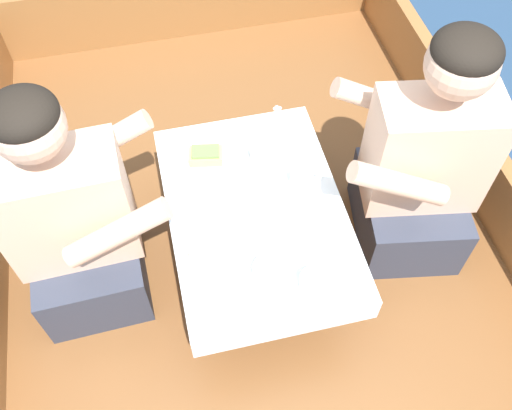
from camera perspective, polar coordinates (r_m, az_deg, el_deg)
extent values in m
plane|color=navy|center=(2.42, 0.48, -10.56)|extent=(60.00, 60.00, 0.00)
cube|color=brown|center=(2.30, 0.50, -9.14)|extent=(1.99, 3.11, 0.27)
cube|color=#936033|center=(2.37, 23.84, -0.61)|extent=(0.06, 3.11, 0.29)
cube|color=#936033|center=(3.08, -6.44, 19.32)|extent=(1.87, 0.06, 0.33)
cylinder|color=#B2B2B7|center=(2.08, 0.00, -3.34)|extent=(0.07, 0.07, 0.33)
cube|color=brown|center=(1.93, 0.00, -0.57)|extent=(0.56, 0.82, 0.02)
cube|color=white|center=(1.92, 0.00, -0.38)|extent=(0.59, 0.85, 0.00)
cube|color=white|center=(1.77, 3.20, -12.40)|extent=(0.59, 0.00, 0.10)
cube|color=white|center=(2.23, -2.50, 7.59)|extent=(0.59, 0.00, 0.10)
cube|color=#333847|center=(2.15, -16.15, -5.50)|extent=(0.37, 0.45, 0.26)
cube|color=beige|center=(1.88, -18.52, -0.22)|extent=(0.41, 0.23, 0.43)
sphere|color=beige|center=(1.61, -21.92, 7.31)|extent=(0.20, 0.20, 0.20)
ellipsoid|color=black|center=(1.58, -22.43, 8.42)|extent=(0.19, 0.19, 0.11)
cylinder|color=beige|center=(1.93, -14.95, 6.04)|extent=(0.34, 0.08, 0.21)
cylinder|color=beige|center=(1.70, -13.69, -2.72)|extent=(0.34, 0.08, 0.21)
cube|color=#333847|center=(2.27, 14.83, -0.56)|extent=(0.43, 0.49, 0.26)
cube|color=beige|center=(2.00, 16.92, 5.17)|extent=(0.43, 0.28, 0.44)
sphere|color=beige|center=(1.75, 19.92, 13.15)|extent=(0.21, 0.21, 0.21)
ellipsoid|color=black|center=(1.72, 20.37, 14.33)|extent=(0.20, 0.20, 0.12)
cylinder|color=beige|center=(1.80, 14.11, 2.07)|extent=(0.34, 0.13, 0.21)
cylinder|color=beige|center=(2.03, 12.05, 10.16)|extent=(0.34, 0.13, 0.21)
cylinder|color=white|center=(2.05, -4.97, 4.49)|extent=(0.20, 0.20, 0.01)
cylinder|color=white|center=(1.92, -0.61, -0.32)|extent=(0.21, 0.21, 0.01)
cube|color=tan|center=(2.03, -5.02, 4.91)|extent=(0.13, 0.09, 0.04)
cube|color=#669347|center=(2.02, -5.07, 5.35)|extent=(0.11, 0.08, 0.01)
cylinder|color=white|center=(1.77, 1.46, -6.63)|extent=(0.11, 0.11, 0.04)
cylinder|color=beige|center=(1.76, 1.46, -6.48)|extent=(0.09, 0.09, 0.02)
cylinder|color=white|center=(1.75, -3.61, -8.23)|extent=(0.13, 0.13, 0.04)
cylinder|color=beige|center=(1.74, -3.62, -8.08)|extent=(0.11, 0.11, 0.02)
cylinder|color=white|center=(2.04, 1.30, 5.13)|extent=(0.14, 0.14, 0.04)
cylinder|color=beige|center=(2.04, 1.31, 5.31)|extent=(0.11, 0.11, 0.02)
cylinder|color=white|center=(1.96, 4.59, 2.65)|extent=(0.08, 0.08, 0.06)
torus|color=white|center=(1.97, 5.94, 2.96)|extent=(0.04, 0.01, 0.04)
cylinder|color=#3D2314|center=(1.95, 4.63, 3.00)|extent=(0.06, 0.06, 0.01)
cylinder|color=white|center=(1.75, 5.68, -7.68)|extent=(0.08, 0.08, 0.06)
torus|color=white|center=(1.76, 7.25, -7.29)|extent=(0.04, 0.01, 0.04)
cylinder|color=#3D2314|center=(1.73, 5.73, -7.40)|extent=(0.07, 0.07, 0.01)
cylinder|color=silver|center=(1.81, -5.81, -4.55)|extent=(0.06, 0.06, 0.05)
cylinder|color=beige|center=(1.81, -5.81, -4.55)|extent=(0.07, 0.07, 0.03)
cube|color=silver|center=(2.13, 1.37, 7.12)|extent=(0.07, 0.16, 0.00)
cube|color=silver|center=(2.18, 2.65, 8.34)|extent=(0.02, 0.17, 0.00)
ellipsoid|color=silver|center=(2.22, 2.15, 9.64)|extent=(0.04, 0.02, 0.01)
cube|color=silver|center=(1.92, 4.78, -0.48)|extent=(0.17, 0.01, 0.00)
ellipsoid|color=silver|center=(1.94, 6.77, -0.05)|extent=(0.04, 0.02, 0.01)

